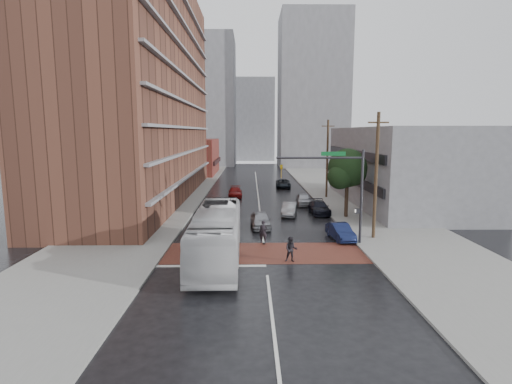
{
  "coord_description": "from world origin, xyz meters",
  "views": [
    {
      "loc": [
        -0.98,
        -26.8,
        8.5
      ],
      "look_at": [
        -0.54,
        6.22,
        3.5
      ],
      "focal_mm": 28.0,
      "sensor_mm": 36.0,
      "label": 1
    }
  ],
  "objects_px": {
    "pedestrian_a": "(263,232)",
    "car_parked_far": "(304,199)",
    "transit_bus": "(217,235)",
    "car_travel_c": "(235,192)",
    "pedestrian_b": "(291,249)",
    "suv_travel": "(283,184)",
    "car_parked_mid": "(319,208)",
    "car_parked_near": "(340,232)",
    "car_travel_b": "(289,209)",
    "car_travel_a": "(260,220)"
  },
  "relations": [
    {
      "from": "car_travel_b",
      "to": "car_parked_near",
      "type": "distance_m",
      "value": 9.73
    },
    {
      "from": "pedestrian_a",
      "to": "car_travel_c",
      "type": "distance_m",
      "value": 22.23
    },
    {
      "from": "car_parked_near",
      "to": "car_parked_far",
      "type": "xyz_separation_m",
      "value": [
        -0.96,
        15.08,
        0.06
      ]
    },
    {
      "from": "pedestrian_a",
      "to": "car_parked_far",
      "type": "bearing_deg",
      "value": 88.02
    },
    {
      "from": "suv_travel",
      "to": "car_parked_mid",
      "type": "distance_m",
      "value": 19.74
    },
    {
      "from": "car_travel_a",
      "to": "car_travel_c",
      "type": "distance_m",
      "value": 17.31
    },
    {
      "from": "pedestrian_b",
      "to": "car_parked_far",
      "type": "height_order",
      "value": "pedestrian_b"
    },
    {
      "from": "car_travel_a",
      "to": "car_parked_near",
      "type": "distance_m",
      "value": 7.42
    },
    {
      "from": "transit_bus",
      "to": "car_parked_near",
      "type": "distance_m",
      "value": 10.7
    },
    {
      "from": "car_travel_c",
      "to": "car_parked_near",
      "type": "relative_size",
      "value": 1.13
    },
    {
      "from": "suv_travel",
      "to": "car_parked_near",
      "type": "relative_size",
      "value": 1.2
    },
    {
      "from": "pedestrian_b",
      "to": "car_parked_mid",
      "type": "bearing_deg",
      "value": 81.08
    },
    {
      "from": "car_parked_far",
      "to": "car_travel_c",
      "type": "bearing_deg",
      "value": 146.36
    },
    {
      "from": "car_parked_far",
      "to": "pedestrian_b",
      "type": "bearing_deg",
      "value": -97.49
    },
    {
      "from": "transit_bus",
      "to": "car_parked_near",
      "type": "bearing_deg",
      "value": 27.14
    },
    {
      "from": "pedestrian_b",
      "to": "car_travel_c",
      "type": "bearing_deg",
      "value": 107.26
    },
    {
      "from": "car_travel_b",
      "to": "car_parked_near",
      "type": "bearing_deg",
      "value": -61.05
    },
    {
      "from": "car_travel_c",
      "to": "transit_bus",
      "type": "bearing_deg",
      "value": -92.64
    },
    {
      "from": "pedestrian_b",
      "to": "suv_travel",
      "type": "distance_m",
      "value": 35.28
    },
    {
      "from": "car_travel_c",
      "to": "car_parked_mid",
      "type": "height_order",
      "value": "car_parked_mid"
    },
    {
      "from": "car_travel_b",
      "to": "pedestrian_a",
      "type": "bearing_deg",
      "value": -96.5
    },
    {
      "from": "pedestrian_a",
      "to": "car_parked_far",
      "type": "height_order",
      "value": "pedestrian_a"
    },
    {
      "from": "car_travel_b",
      "to": "car_parked_mid",
      "type": "xyz_separation_m",
      "value": [
        3.21,
        0.89,
        -0.0
      ]
    },
    {
      "from": "transit_bus",
      "to": "car_travel_a",
      "type": "height_order",
      "value": "transit_bus"
    },
    {
      "from": "car_travel_a",
      "to": "car_travel_c",
      "type": "height_order",
      "value": "car_travel_a"
    },
    {
      "from": "car_travel_c",
      "to": "car_parked_far",
      "type": "relative_size",
      "value": 1.08
    },
    {
      "from": "car_parked_near",
      "to": "pedestrian_b",
      "type": "bearing_deg",
      "value": -136.71
    },
    {
      "from": "transit_bus",
      "to": "pedestrian_a",
      "type": "distance_m",
      "value": 5.21
    },
    {
      "from": "pedestrian_b",
      "to": "suv_travel",
      "type": "bearing_deg",
      "value": 93.46
    },
    {
      "from": "car_travel_a",
      "to": "car_parked_far",
      "type": "distance_m",
      "value": 12.33
    },
    {
      "from": "car_travel_b",
      "to": "car_parked_far",
      "type": "relative_size",
      "value": 0.98
    },
    {
      "from": "car_travel_b",
      "to": "transit_bus",
      "type": "bearing_deg",
      "value": -103.79
    },
    {
      "from": "car_travel_a",
      "to": "suv_travel",
      "type": "height_order",
      "value": "car_travel_a"
    },
    {
      "from": "car_travel_a",
      "to": "car_parked_near",
      "type": "xyz_separation_m",
      "value": [
        6.27,
        -3.96,
        -0.08
      ]
    },
    {
      "from": "pedestrian_a",
      "to": "car_travel_b",
      "type": "distance_m",
      "value": 10.63
    },
    {
      "from": "transit_bus",
      "to": "car_travel_c",
      "type": "bearing_deg",
      "value": 88.63
    },
    {
      "from": "car_travel_a",
      "to": "car_parked_far",
      "type": "bearing_deg",
      "value": 61.21
    },
    {
      "from": "pedestrian_b",
      "to": "transit_bus",
      "type": "bearing_deg",
      "value": -178.58
    },
    {
      "from": "car_parked_mid",
      "to": "car_parked_near",
      "type": "bearing_deg",
      "value": -91.56
    },
    {
      "from": "car_parked_mid",
      "to": "car_travel_b",
      "type": "bearing_deg",
      "value": -165.99
    },
    {
      "from": "car_parked_near",
      "to": "car_parked_far",
      "type": "distance_m",
      "value": 15.11
    },
    {
      "from": "transit_bus",
      "to": "pedestrian_a",
      "type": "bearing_deg",
      "value": 50.29
    },
    {
      "from": "pedestrian_a",
      "to": "car_parked_near",
      "type": "distance_m",
      "value": 6.26
    },
    {
      "from": "pedestrian_b",
      "to": "car_parked_mid",
      "type": "xyz_separation_m",
      "value": [
        4.52,
        15.58,
        -0.19
      ]
    },
    {
      "from": "transit_bus",
      "to": "car_travel_c",
      "type": "height_order",
      "value": "transit_bus"
    },
    {
      "from": "car_parked_mid",
      "to": "suv_travel",
      "type": "bearing_deg",
      "value": 94.94
    },
    {
      "from": "car_parked_mid",
      "to": "car_travel_c",
      "type": "bearing_deg",
      "value": 128.62
    },
    {
      "from": "car_travel_c",
      "to": "car_parked_mid",
      "type": "distance_m",
      "value": 14.3
    },
    {
      "from": "car_travel_b",
      "to": "car_parked_near",
      "type": "xyz_separation_m",
      "value": [
        3.19,
        -9.2,
        -0.02
      ]
    },
    {
      "from": "suv_travel",
      "to": "car_parked_mid",
      "type": "relative_size",
      "value": 1.03
    }
  ]
}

